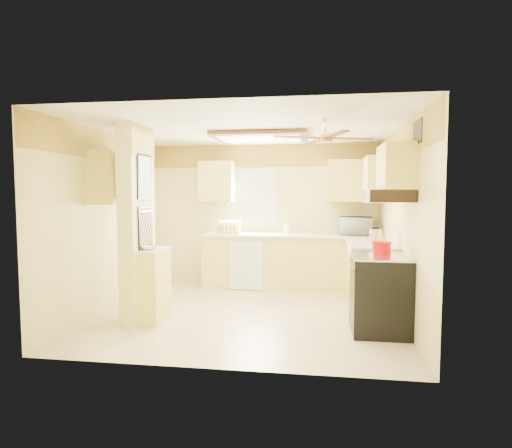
% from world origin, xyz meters
% --- Properties ---
extents(floor, '(4.00, 4.00, 0.00)m').
position_xyz_m(floor, '(0.00, 0.00, 0.00)').
color(floor, beige).
rests_on(floor, ground).
extents(ceiling, '(4.00, 4.00, 0.00)m').
position_xyz_m(ceiling, '(0.00, 0.00, 2.50)').
color(ceiling, white).
rests_on(ceiling, wall_back).
extents(wall_back, '(4.00, 0.00, 4.00)m').
position_xyz_m(wall_back, '(0.00, 1.90, 1.25)').
color(wall_back, '#E8DB8E').
rests_on(wall_back, floor).
extents(wall_front, '(4.00, 0.00, 4.00)m').
position_xyz_m(wall_front, '(0.00, -1.90, 1.25)').
color(wall_front, '#E8DB8E').
rests_on(wall_front, floor).
extents(wall_left, '(0.00, 3.80, 3.80)m').
position_xyz_m(wall_left, '(-2.00, 0.00, 1.25)').
color(wall_left, '#E8DB8E').
rests_on(wall_left, floor).
extents(wall_right, '(0.00, 3.80, 3.80)m').
position_xyz_m(wall_right, '(2.00, 0.00, 1.25)').
color(wall_right, '#E8DB8E').
rests_on(wall_right, floor).
extents(wallpaper_border, '(4.00, 0.02, 0.40)m').
position_xyz_m(wallpaper_border, '(0.00, 1.88, 2.30)').
color(wallpaper_border, '#FFDA4B').
rests_on(wallpaper_border, wall_back).
extents(partition_column, '(0.20, 0.70, 2.50)m').
position_xyz_m(partition_column, '(-1.35, -0.55, 1.25)').
color(partition_column, '#E8DB8E').
rests_on(partition_column, floor).
extents(partition_ledge, '(0.25, 0.55, 0.90)m').
position_xyz_m(partition_ledge, '(-1.13, -0.55, 0.45)').
color(partition_ledge, '#FCEA7A').
rests_on(partition_ledge, floor).
extents(ledge_top, '(0.28, 0.58, 0.04)m').
position_xyz_m(ledge_top, '(-1.13, -0.55, 0.92)').
color(ledge_top, silver).
rests_on(ledge_top, partition_ledge).
extents(lower_cabinets_back, '(3.00, 0.60, 0.90)m').
position_xyz_m(lower_cabinets_back, '(0.50, 1.60, 0.45)').
color(lower_cabinets_back, '#FCEA7A').
rests_on(lower_cabinets_back, floor).
extents(lower_cabinets_right, '(0.60, 1.40, 0.90)m').
position_xyz_m(lower_cabinets_right, '(1.70, 0.60, 0.45)').
color(lower_cabinets_right, '#FCEA7A').
rests_on(lower_cabinets_right, floor).
extents(countertop_back, '(3.04, 0.64, 0.04)m').
position_xyz_m(countertop_back, '(0.50, 1.59, 0.92)').
color(countertop_back, silver).
rests_on(countertop_back, lower_cabinets_back).
extents(countertop_right, '(0.64, 1.44, 0.04)m').
position_xyz_m(countertop_right, '(1.69, 0.60, 0.92)').
color(countertop_right, silver).
rests_on(countertop_right, lower_cabinets_right).
extents(dishwasher_panel, '(0.58, 0.02, 0.80)m').
position_xyz_m(dishwasher_panel, '(-0.25, 1.29, 0.43)').
color(dishwasher_panel, white).
rests_on(dishwasher_panel, lower_cabinets_back).
extents(window, '(0.92, 0.02, 1.02)m').
position_xyz_m(window, '(-0.25, 1.89, 1.55)').
color(window, white).
rests_on(window, wall_back).
extents(upper_cab_back_left, '(0.60, 0.35, 0.70)m').
position_xyz_m(upper_cab_back_left, '(-0.85, 1.72, 1.85)').
color(upper_cab_back_left, '#FCEA7A').
rests_on(upper_cab_back_left, wall_back).
extents(upper_cab_back_right, '(0.90, 0.35, 0.70)m').
position_xyz_m(upper_cab_back_right, '(1.55, 1.72, 1.85)').
color(upper_cab_back_right, '#FCEA7A').
rests_on(upper_cab_back_right, wall_back).
extents(upper_cab_right, '(0.35, 1.00, 0.70)m').
position_xyz_m(upper_cab_right, '(1.82, 1.25, 1.85)').
color(upper_cab_right, '#FCEA7A').
rests_on(upper_cab_right, wall_right).
extents(upper_cab_left_wall, '(0.35, 0.75, 0.70)m').
position_xyz_m(upper_cab_left_wall, '(-1.82, -0.25, 1.85)').
color(upper_cab_left_wall, '#FCEA7A').
rests_on(upper_cab_left_wall, wall_left).
extents(upper_cab_over_stove, '(0.35, 0.76, 0.52)m').
position_xyz_m(upper_cab_over_stove, '(1.82, -0.55, 1.95)').
color(upper_cab_over_stove, '#FCEA7A').
rests_on(upper_cab_over_stove, wall_right).
extents(stove, '(0.68, 0.77, 0.92)m').
position_xyz_m(stove, '(1.67, -0.55, 0.46)').
color(stove, black).
rests_on(stove, floor).
extents(range_hood, '(0.50, 0.76, 0.14)m').
position_xyz_m(range_hood, '(1.74, -0.55, 1.62)').
color(range_hood, black).
rests_on(range_hood, upper_cab_over_stove).
extents(poster_menu, '(0.02, 0.42, 0.57)m').
position_xyz_m(poster_menu, '(-1.24, -0.55, 1.85)').
color(poster_menu, black).
rests_on(poster_menu, partition_column).
extents(poster_nashville, '(0.02, 0.42, 0.57)m').
position_xyz_m(poster_nashville, '(-1.24, -0.55, 1.20)').
color(poster_nashville, black).
rests_on(poster_nashville, partition_column).
extents(ceiling_light_panel, '(1.35, 0.95, 0.06)m').
position_xyz_m(ceiling_light_panel, '(0.10, 0.50, 2.46)').
color(ceiling_light_panel, brown).
rests_on(ceiling_light_panel, ceiling).
extents(ceiling_fan, '(1.15, 1.15, 0.26)m').
position_xyz_m(ceiling_fan, '(1.00, -0.70, 2.29)').
color(ceiling_fan, gold).
rests_on(ceiling_fan, ceiling).
extents(vent_grate, '(0.02, 0.40, 0.25)m').
position_xyz_m(vent_grate, '(1.98, -0.90, 2.30)').
color(vent_grate, black).
rests_on(vent_grate, wall_right).
extents(microwave, '(0.56, 0.39, 0.30)m').
position_xyz_m(microwave, '(1.57, 1.64, 1.09)').
color(microwave, white).
rests_on(microwave, countertop_back).
extents(bowl, '(0.22, 0.22, 0.05)m').
position_xyz_m(bowl, '(-1.14, -0.66, 0.96)').
color(bowl, white).
rests_on(bowl, ledge_top).
extents(dutch_oven, '(0.23, 0.23, 0.16)m').
position_xyz_m(dutch_oven, '(1.69, -0.48, 0.99)').
color(dutch_oven, red).
rests_on(dutch_oven, stove).
extents(kettle, '(0.16, 0.16, 0.25)m').
position_xyz_m(kettle, '(1.72, 0.29, 1.06)').
color(kettle, silver).
rests_on(kettle, countertop_right).
extents(dish_rack, '(0.40, 0.30, 0.22)m').
position_xyz_m(dish_rack, '(-0.60, 1.57, 1.02)').
color(dish_rack, '#D7B17C').
rests_on(dish_rack, countertop_back).
extents(utensil_crock, '(0.13, 0.13, 0.25)m').
position_xyz_m(utensil_crock, '(0.42, 1.69, 1.02)').
color(utensil_crock, white).
rests_on(utensil_crock, countertop_back).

